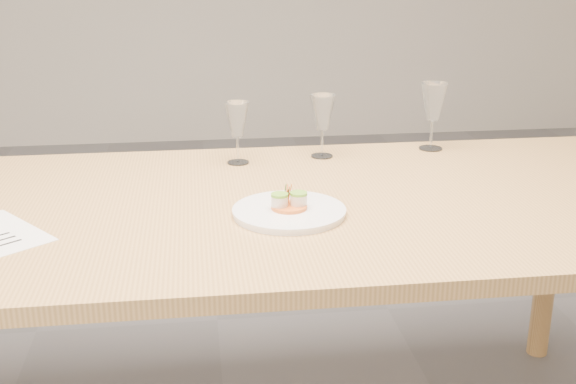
{
  "coord_description": "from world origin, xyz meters",
  "views": [
    {
      "loc": [
        -0.05,
        -1.68,
        1.35
      ],
      "look_at": [
        0.16,
        -0.09,
        0.8
      ],
      "focal_mm": 45.0,
      "sensor_mm": 36.0,
      "label": 1
    }
  ],
  "objects": [
    {
      "name": "wine_glass_1",
      "position": [
        0.32,
        0.37,
        0.88
      ],
      "size": [
        0.08,
        0.08,
        0.19
      ],
      "color": "white",
      "rests_on": "dining_table"
    },
    {
      "name": "dining_table",
      "position": [
        0.0,
        0.0,
        0.68
      ],
      "size": [
        2.4,
        1.0,
        0.75
      ],
      "color": "tan",
      "rests_on": "ground"
    },
    {
      "name": "wine_glass_0",
      "position": [
        0.07,
        0.34,
        0.88
      ],
      "size": [
        0.07,
        0.07,
        0.18
      ],
      "color": "white",
      "rests_on": "dining_table"
    },
    {
      "name": "dinner_plate",
      "position": [
        0.16,
        -0.11,
        0.76
      ],
      "size": [
        0.27,
        0.27,
        0.07
      ],
      "rotation": [
        0.0,
        0.0,
        -0.39
      ],
      "color": "white",
      "rests_on": "dining_table"
    },
    {
      "name": "wine_glass_2",
      "position": [
        0.67,
        0.41,
        0.89
      ],
      "size": [
        0.08,
        0.08,
        0.21
      ],
      "color": "white",
      "rests_on": "dining_table"
    }
  ]
}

